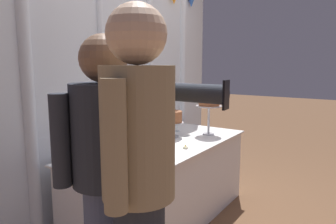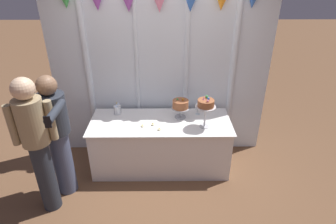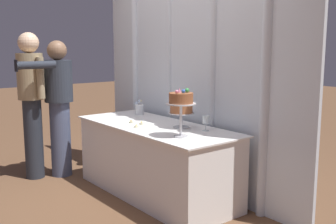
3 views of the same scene
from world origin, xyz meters
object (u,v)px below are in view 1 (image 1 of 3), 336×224
at_px(cake_table, 165,183).
at_px(cake_display_nearright, 209,103).
at_px(cake_display_nearleft, 171,118).
at_px(tealight_near_right, 185,147).
at_px(guest_girl_blue_dress, 108,184).
at_px(tealight_near_left, 168,148).
at_px(flower_vase, 96,148).
at_px(guest_man_pink_jacket, 139,191).
at_px(wine_glass, 177,122).
at_px(tealight_far_left, 162,152).

distance_m(cake_table, cake_display_nearright, 0.91).
relative_size(cake_display_nearleft, tealight_near_right, 6.04).
bearing_deg(guest_girl_blue_dress, tealight_near_right, 13.13).
bearing_deg(tealight_near_left, flower_vase, 147.51).
bearing_deg(cake_display_nearleft, tealight_near_right, -130.26).
bearing_deg(cake_display_nearleft, guest_girl_blue_dress, -157.42).
bearing_deg(cake_display_nearleft, flower_vase, 172.93).
xyz_separation_m(tealight_near_left, guest_man_pink_jacket, (-1.22, -0.68, 0.20)).
bearing_deg(flower_vase, wine_glass, -1.05).
xyz_separation_m(tealight_far_left, guest_girl_blue_dress, (-0.98, -0.37, 0.14)).
bearing_deg(tealight_near_left, cake_table, 45.38).
height_order(wine_glass, guest_girl_blue_dress, guest_girl_blue_dress).
bearing_deg(tealight_near_left, tealight_near_right, -53.99).
bearing_deg(tealight_far_left, guest_girl_blue_dress, -159.45).
bearing_deg(tealight_far_left, tealight_near_left, 14.24).
xyz_separation_m(wine_glass, tealight_near_right, (-0.54, -0.43, -0.09)).
bearing_deg(cake_table, tealight_near_left, -134.62).
bearing_deg(cake_display_nearright, flower_vase, 162.74).
xyz_separation_m(tealight_near_right, guest_girl_blue_dress, (-1.20, -0.28, 0.14)).
bearing_deg(guest_girl_blue_dress, cake_table, 22.48).
bearing_deg(guest_girl_blue_dress, cake_display_nearleft, 22.58).
relative_size(cake_table, cake_display_nearleft, 6.60).
relative_size(cake_table, cake_display_nearright, 4.41).
bearing_deg(wine_glass, flower_vase, 178.95).
bearing_deg(tealight_near_left, cake_display_nearleft, 30.20).
bearing_deg(guest_man_pink_jacket, tealight_far_left, 30.80).
height_order(cake_display_nearright, flower_vase, cake_display_nearright).
bearing_deg(tealight_far_left, cake_display_nearleft, 26.31).
xyz_separation_m(wine_glass, flower_vase, (-1.14, 0.02, -0.03)).
bearing_deg(guest_man_pink_jacket, guest_girl_blue_dress, 69.15).
bearing_deg(flower_vase, cake_display_nearleft, -7.07).
xyz_separation_m(cake_display_nearright, tealight_near_right, (-0.59, -0.08, -0.32)).
height_order(flower_vase, tealight_far_left, flower_vase).
bearing_deg(tealight_near_right, cake_display_nearleft, 49.74).
bearing_deg(flower_vase, tealight_far_left, -43.75).
bearing_deg(cake_display_nearleft, cake_table, -156.98).
bearing_deg(cake_display_nearright, tealight_near_right, -172.51).
height_order(wine_glass, tealight_near_right, wine_glass).
bearing_deg(cake_table, wine_glass, 21.35).
bearing_deg(guest_man_pink_jacket, wine_glass, 28.14).
xyz_separation_m(cake_table, guest_man_pink_jacket, (-1.32, -0.78, 0.58)).
height_order(cake_display_nearleft, tealight_near_right, cake_display_nearleft).
bearing_deg(cake_display_nearleft, wine_glass, 19.49).
height_order(cake_display_nearleft, flower_vase, cake_display_nearleft).
bearing_deg(tealight_far_left, wine_glass, 24.13).
xyz_separation_m(tealight_near_left, guest_girl_blue_dress, (-1.11, -0.40, 0.13)).
relative_size(wine_glass, guest_girl_blue_dress, 0.09).
bearing_deg(cake_display_nearright, guest_man_pink_jacket, -161.43).
bearing_deg(guest_girl_blue_dress, flower_vase, 50.64).
bearing_deg(cake_display_nearright, tealight_near_left, 176.39).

